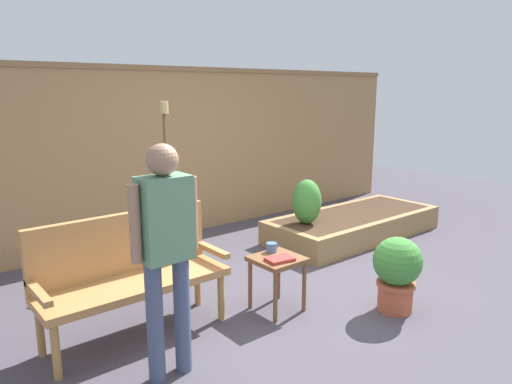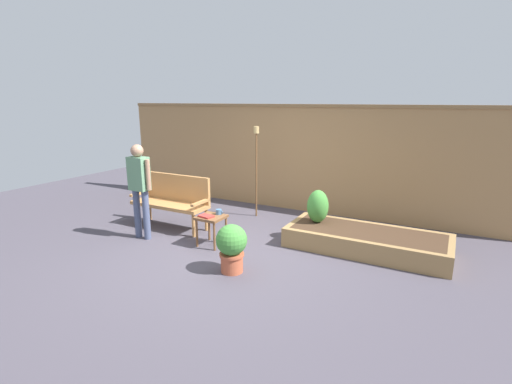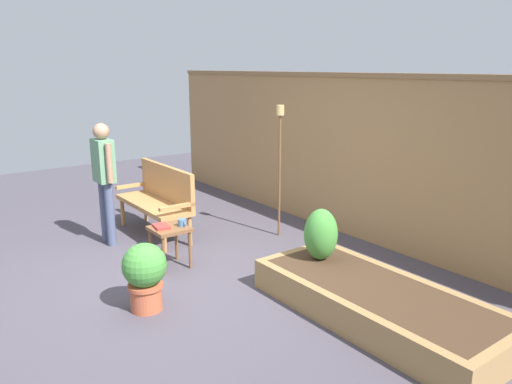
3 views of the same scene
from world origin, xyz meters
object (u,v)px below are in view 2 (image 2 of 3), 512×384
object	(u,v)px
side_table	(211,221)
potted_boxwood	(232,245)
garden_bench	(173,197)
book_on_table	(206,216)
shrub_near_bench	(318,206)
tiki_torch	(256,156)
person_by_bench	(139,183)
cup_on_table	(219,212)

from	to	relation	value
side_table	potted_boxwood	xyz separation A→B (m)	(0.78, -0.66, -0.03)
potted_boxwood	garden_bench	bearing A→B (deg)	150.33
book_on_table	shrub_near_bench	xyz separation A→B (m)	(1.42, 1.09, 0.07)
side_table	garden_bench	bearing A→B (deg)	159.03
tiki_torch	person_by_bench	xyz separation A→B (m)	(-1.09, -1.97, -0.27)
cup_on_table	tiki_torch	bearing A→B (deg)	95.97
book_on_table	shrub_near_bench	distance (m)	1.79
book_on_table	person_by_bench	size ratio (longest dim) A/B	0.14
garden_bench	cup_on_table	bearing A→B (deg)	-14.20
cup_on_table	book_on_table	distance (m)	0.23
cup_on_table	book_on_table	bearing A→B (deg)	-113.94
cup_on_table	tiki_torch	size ratio (longest dim) A/B	0.07
garden_bench	tiki_torch	size ratio (longest dim) A/B	0.82
garden_bench	shrub_near_bench	size ratio (longest dim) A/B	2.68
book_on_table	tiki_torch	xyz separation A→B (m)	(-0.07, 1.77, 0.71)
side_table	book_on_table	world-z (taller)	book_on_table
side_table	book_on_table	distance (m)	0.13
potted_boxwood	person_by_bench	size ratio (longest dim) A/B	0.42
cup_on_table	tiki_torch	xyz separation A→B (m)	(-0.16, 1.56, 0.68)
side_table	potted_boxwood	bearing A→B (deg)	-40.06
cup_on_table	shrub_near_bench	distance (m)	1.59
potted_boxwood	shrub_near_bench	bearing A→B (deg)	70.36
side_table	potted_boxwood	size ratio (longest dim) A/B	0.73
side_table	book_on_table	size ratio (longest dim) A/B	2.17
garden_bench	side_table	size ratio (longest dim) A/B	3.00
person_by_bench	potted_boxwood	bearing A→B (deg)	-10.95
side_table	shrub_near_bench	size ratio (longest dim) A/B	0.89
garden_bench	potted_boxwood	distance (m)	2.22
book_on_table	person_by_bench	bearing A→B (deg)	-160.88
side_table	person_by_bench	bearing A→B (deg)	-167.05
garden_bench	side_table	xyz separation A→B (m)	(1.14, -0.44, -0.15)
garden_bench	shrub_near_bench	world-z (taller)	garden_bench
shrub_near_bench	tiki_torch	distance (m)	1.75
book_on_table	tiki_torch	size ratio (longest dim) A/B	0.13
side_table	shrub_near_bench	bearing A→B (deg)	36.40
side_table	shrub_near_bench	world-z (taller)	shrub_near_bench
potted_boxwood	cup_on_table	bearing A→B (deg)	132.61
garden_bench	potted_boxwood	size ratio (longest dim) A/B	2.19
garden_bench	person_by_bench	distance (m)	0.81
person_by_bench	cup_on_table	bearing A→B (deg)	18.15
book_on_table	cup_on_table	bearing A→B (deg)	75.41
potted_boxwood	person_by_bench	xyz separation A→B (m)	(-1.98, 0.38, 0.56)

